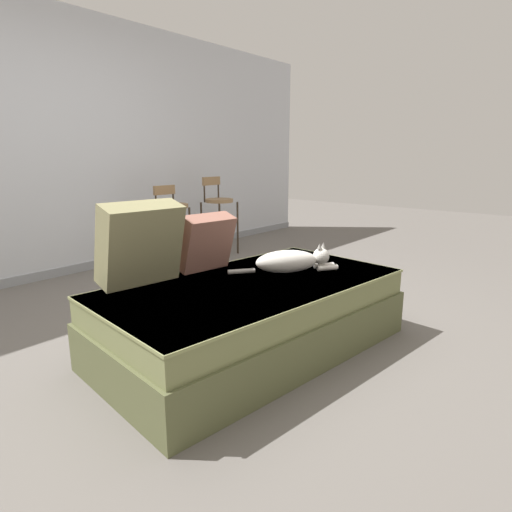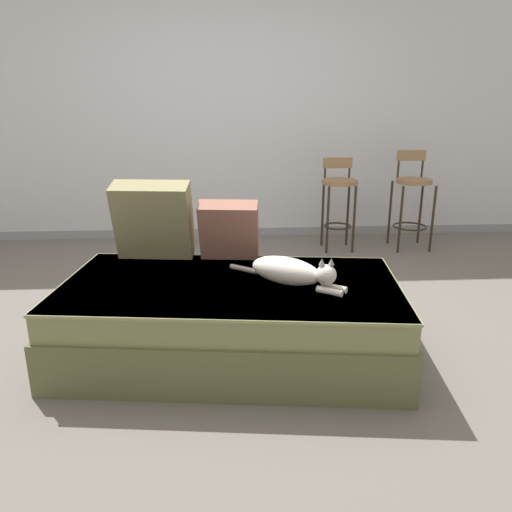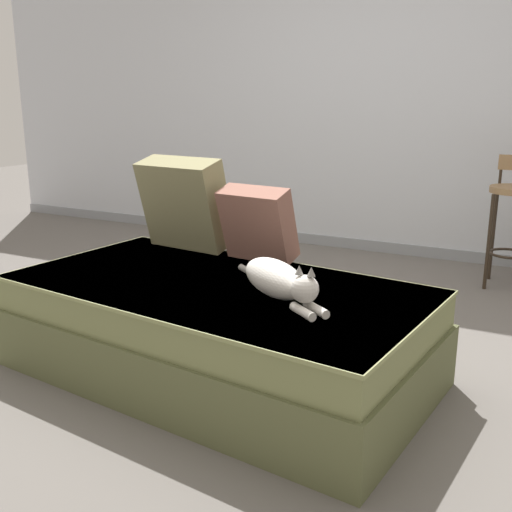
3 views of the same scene
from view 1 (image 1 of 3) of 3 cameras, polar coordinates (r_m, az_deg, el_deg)
The scene contains 9 objects.
ground_plane at distance 3.05m, azimuth -6.25°, elevation -10.06°, with size 16.00×16.00×0.00m, color #66605B.
wall_back_panel at distance 4.70m, azimuth -26.69°, elevation 13.10°, with size 8.00×0.10×2.60m, color silver.
wall_baseboard_trim at distance 4.79m, azimuth -24.87°, elevation -1.97°, with size 8.00×0.02×0.09m, color gray.
couch at distance 2.71m, azimuth -0.41°, elevation -7.87°, with size 2.01×1.23×0.45m.
throw_pillow_corner at distance 2.60m, azimuth -15.17°, elevation 1.61°, with size 0.51×0.34×0.50m.
throw_pillow_middle at distance 2.86m, azimuth -6.74°, elevation 1.84°, with size 0.39×0.28×0.39m.
cat at distance 2.84m, azimuth 4.71°, elevation -0.68°, with size 0.62×0.51×0.19m.
bar_stool_near_window at distance 4.81m, azimuth -11.13°, elevation 5.29°, with size 0.34×0.34×0.88m.
bar_stool_by_doorway at distance 5.30m, azimuth -5.02°, elevation 6.00°, with size 0.34×0.34×0.95m.
Camera 1 is at (-1.93, -2.03, 1.20)m, focal length 30.00 mm.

